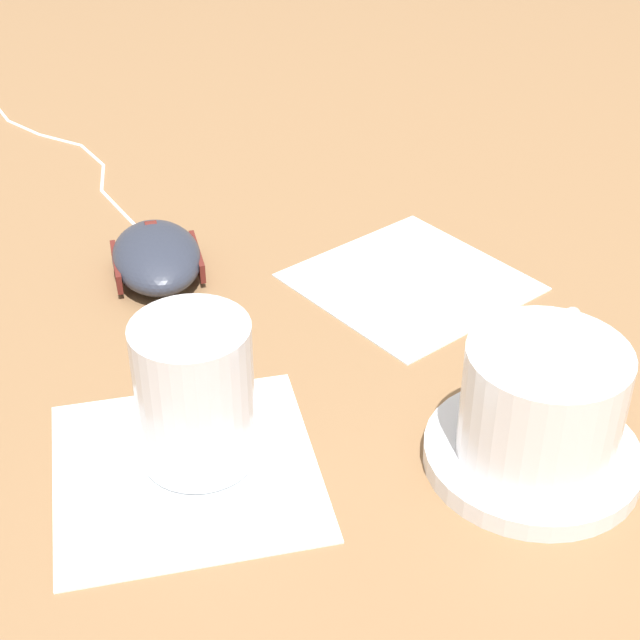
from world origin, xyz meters
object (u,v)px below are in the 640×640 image
coffee_cup (543,400)px  drinking_glass (195,393)px  saucer (532,455)px  computer_mouse (157,257)px

coffee_cup → drinking_glass: size_ratio=1.29×
saucer → coffee_cup: 0.04m
saucer → coffee_cup: size_ratio=1.07×
saucer → coffee_cup: (-0.00, -0.00, 0.04)m
computer_mouse → drinking_glass: size_ratio=1.28×
drinking_glass → computer_mouse: bearing=15.1°
saucer → coffee_cup: coffee_cup is taller
coffee_cup → computer_mouse: coffee_cup is taller
saucer → computer_mouse: size_ratio=1.09×
saucer → drinking_glass: 0.20m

